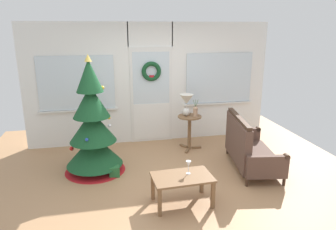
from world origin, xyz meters
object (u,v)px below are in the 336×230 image
object	(u,v)px
flower_vase	(195,111)
gift_box	(114,171)
settee_sofa	(248,148)
side_table	(189,126)
christmas_tree	(93,131)
coffee_table	(182,180)
wine_glass	(188,164)
table_lamp	(186,102)

from	to	relation	value
flower_vase	gift_box	bearing A→B (deg)	-152.88
settee_sofa	side_table	bearing A→B (deg)	125.55
christmas_tree	coffee_table	world-z (taller)	christmas_tree
coffee_table	gift_box	bearing A→B (deg)	130.56
christmas_tree	flower_vase	bearing A→B (deg)	15.82
gift_box	coffee_table	bearing A→B (deg)	-49.44
wine_glass	gift_box	bearing A→B (deg)	135.26
side_table	table_lamp	distance (m)	0.50
settee_sofa	table_lamp	world-z (taller)	table_lamp
wine_glass	table_lamp	bearing A→B (deg)	75.77
side_table	settee_sofa	bearing A→B (deg)	-54.45
table_lamp	christmas_tree	bearing A→B (deg)	-160.07
christmas_tree	flower_vase	distance (m)	2.07
gift_box	settee_sofa	bearing A→B (deg)	-3.96
settee_sofa	wine_glass	xyz separation A→B (m)	(-1.33, -0.84, 0.19)
christmas_tree	gift_box	world-z (taller)	christmas_tree
settee_sofa	coffee_table	distance (m)	1.69
flower_vase	settee_sofa	bearing A→B (deg)	-56.63
side_table	gift_box	size ratio (longest dim) A/B	4.06
table_lamp	flower_vase	distance (m)	0.25
settee_sofa	wine_glass	bearing A→B (deg)	-147.59
wine_glass	coffee_table	bearing A→B (deg)	-150.46
table_lamp	side_table	bearing A→B (deg)	-33.69
side_table	gift_box	world-z (taller)	side_table
christmas_tree	coffee_table	distance (m)	1.87
flower_vase	wine_glass	bearing A→B (deg)	-109.45
christmas_tree	gift_box	bearing A→B (deg)	-42.56
christmas_tree	gift_box	distance (m)	0.77
gift_box	side_table	bearing A→B (deg)	30.23
flower_vase	coffee_table	xyz separation A→B (m)	(-0.76, -1.92, -0.47)
table_lamp	gift_box	bearing A→B (deg)	-147.70
flower_vase	coffee_table	bearing A→B (deg)	-111.62
table_lamp	flower_vase	size ratio (longest dim) A/B	1.26
settee_sofa	wine_glass	world-z (taller)	settee_sofa
christmas_tree	flower_vase	size ratio (longest dim) A/B	5.80
coffee_table	gift_box	xyz separation A→B (m)	(-0.91, 1.07, -0.28)
flower_vase	table_lamp	bearing A→B (deg)	147.99
settee_sofa	flower_vase	size ratio (longest dim) A/B	4.42
table_lamp	gift_box	size ratio (longest dim) A/B	2.51
settee_sofa	table_lamp	xyz separation A→B (m)	(-0.83, 1.12, 0.62)
christmas_tree	wine_glass	bearing A→B (deg)	-44.23
side_table	gift_box	distance (m)	1.87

